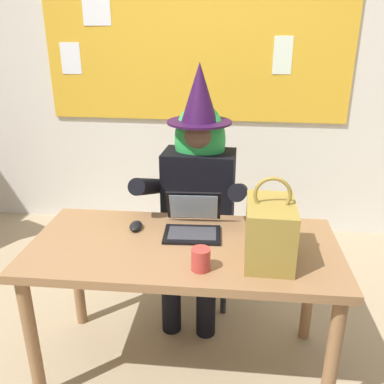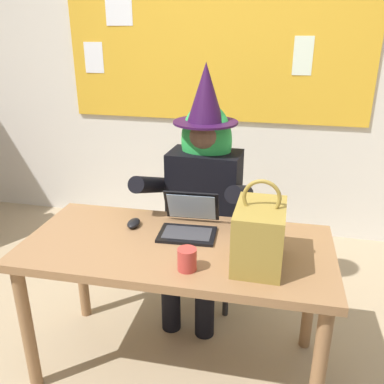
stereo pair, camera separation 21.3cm
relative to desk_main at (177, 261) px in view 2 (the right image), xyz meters
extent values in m
plane|color=tan|center=(-0.15, -0.15, -0.62)|extent=(24.00, 24.00, 0.00)
cube|color=silver|center=(-0.15, 1.74, 0.83)|extent=(6.35, 0.10, 2.90)
cube|color=gold|center=(-0.15, 1.68, 0.93)|extent=(2.40, 0.02, 1.20)
cube|color=white|center=(0.52, 1.66, 0.84)|extent=(0.14, 0.01, 0.28)
cube|color=white|center=(-1.16, 1.66, 0.80)|extent=(0.16, 0.01, 0.24)
cube|color=white|center=(-0.92, 1.66, 1.16)|extent=(0.22, 0.01, 0.23)
cube|color=#8E6642|center=(0.00, 0.00, 0.07)|extent=(1.45, 0.72, 0.04)
cylinder|color=#8E6642|center=(-0.65, -0.30, -0.29)|extent=(0.06, 0.06, 0.67)
cylinder|color=#8E6642|center=(0.66, -0.26, -0.29)|extent=(0.06, 0.06, 0.67)
cylinder|color=#8E6642|center=(-0.66, 0.26, -0.29)|extent=(0.06, 0.06, 0.67)
cylinder|color=#8E6642|center=(0.65, 0.30, -0.29)|extent=(0.06, 0.06, 0.67)
cube|color=black|center=(0.00, 0.62, -0.19)|extent=(0.43, 0.43, 0.04)
cube|color=black|center=(-0.01, 0.81, 0.06)|extent=(0.38, 0.05, 0.45)
cylinder|color=#262628|center=(0.17, 0.45, -0.42)|extent=(0.04, 0.04, 0.42)
cylinder|color=#262628|center=(-0.16, 0.44, -0.42)|extent=(0.04, 0.04, 0.42)
cylinder|color=#262628|center=(0.16, 0.79, -0.42)|extent=(0.04, 0.04, 0.42)
cylinder|color=#262628|center=(-0.18, 0.78, -0.42)|extent=(0.04, 0.04, 0.42)
cylinder|color=black|center=(0.09, 0.26, -0.40)|extent=(0.11, 0.11, 0.46)
cylinder|color=black|center=(-0.11, 0.26, -0.40)|extent=(0.11, 0.11, 0.46)
cylinder|color=black|center=(0.09, 0.42, -0.14)|extent=(0.16, 0.43, 0.15)
cylinder|color=black|center=(-0.11, 0.43, -0.14)|extent=(0.16, 0.43, 0.15)
cube|color=black|center=(0.00, 0.64, 0.09)|extent=(0.43, 0.27, 0.52)
cylinder|color=black|center=(0.24, 0.40, 0.21)|extent=(0.11, 0.47, 0.24)
cylinder|color=black|center=(-0.26, 0.42, 0.21)|extent=(0.11, 0.47, 0.24)
sphere|color=brown|center=(0.00, 0.64, 0.45)|extent=(0.20, 0.20, 0.20)
ellipsoid|color=green|center=(0.00, 0.67, 0.41)|extent=(0.31, 0.23, 0.44)
cylinder|color=#2D0F38|center=(0.00, 0.64, 0.53)|extent=(0.37, 0.37, 0.01)
cone|color=#2D0F38|center=(0.00, 0.64, 0.69)|extent=(0.21, 0.21, 0.33)
cube|color=black|center=(0.03, 0.09, 0.10)|extent=(0.28, 0.21, 0.01)
cube|color=#333338|center=(0.03, 0.09, 0.11)|extent=(0.24, 0.15, 0.00)
cube|color=black|center=(0.02, 0.22, 0.19)|extent=(0.28, 0.11, 0.18)
cube|color=#99B7E0|center=(0.02, 0.21, 0.19)|extent=(0.24, 0.09, 0.15)
ellipsoid|color=black|center=(-0.26, 0.12, 0.11)|extent=(0.07, 0.11, 0.03)
cube|color=olive|center=(0.38, -0.09, 0.22)|extent=(0.20, 0.30, 0.26)
torus|color=olive|center=(0.38, -0.09, 0.39)|extent=(0.16, 0.02, 0.16)
cylinder|color=#B23833|center=(0.10, -0.20, 0.14)|extent=(0.08, 0.08, 0.09)
camera|label=1|loc=(0.25, -1.65, 1.01)|focal=38.36mm
camera|label=2|loc=(0.46, -1.62, 1.01)|focal=38.36mm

